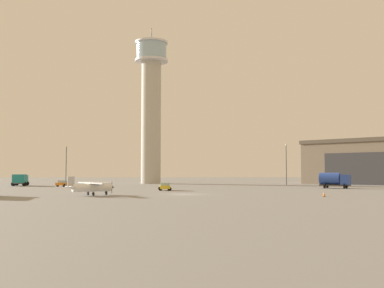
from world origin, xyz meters
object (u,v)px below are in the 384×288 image
at_px(control_tower, 151,101).
at_px(truck_fuel_tanker_blue, 334,180).
at_px(car_yellow, 165,186).
at_px(car_orange, 65,183).
at_px(airplane_white, 91,187).
at_px(light_post_east, 66,162).
at_px(light_post_north, 286,161).
at_px(truck_box_teal, 20,179).
at_px(traffic_cone_near_left, 324,194).

distance_m(control_tower, truck_fuel_tanker_blue, 56.99).
height_order(control_tower, car_yellow, control_tower).
bearing_deg(control_tower, car_orange, -127.18).
xyz_separation_m(airplane_white, light_post_east, (-13.28, 50.80, 4.48)).
distance_m(light_post_east, light_post_north, 53.64).
xyz_separation_m(truck_box_teal, car_yellow, (32.47, -28.23, -0.78)).
bearing_deg(truck_box_teal, control_tower, -65.57).
distance_m(truck_box_teal, traffic_cone_near_left, 72.13).
xyz_separation_m(car_orange, light_post_east, (-2.18, 12.56, 4.94)).
bearing_deg(light_post_east, car_orange, -80.17).
relative_size(light_post_north, traffic_cone_near_left, 14.48).
bearing_deg(car_orange, truck_fuel_tanker_blue, -79.27).
distance_m(airplane_white, truck_box_teal, 49.44).
bearing_deg(car_yellow, car_orange, 42.96).
bearing_deg(airplane_white, light_post_north, 18.59).
bearing_deg(control_tower, light_post_north, -28.22).
bearing_deg(car_yellow, truck_box_teal, 48.22).
height_order(truck_box_teal, traffic_cone_near_left, truck_box_teal).
xyz_separation_m(car_orange, light_post_north, (51.13, 6.65, 5.10)).
height_order(airplane_white, truck_box_teal, truck_box_teal).
bearing_deg(traffic_cone_near_left, light_post_east, 128.04).
relative_size(car_yellow, traffic_cone_near_left, 5.92).
bearing_deg(truck_box_teal, car_orange, -125.43).
distance_m(airplane_white, car_yellow, 18.94).
xyz_separation_m(control_tower, car_yellow, (2.98, -46.54, -21.89)).
bearing_deg(light_post_north, truck_box_teal, -179.33).
xyz_separation_m(light_post_east, traffic_cone_near_left, (43.74, -55.90, -5.34)).
bearing_deg(car_yellow, light_post_north, -46.57).
bearing_deg(car_yellow, control_tower, 2.89).
bearing_deg(car_orange, traffic_cone_near_left, -110.54).
relative_size(truck_fuel_tanker_blue, car_orange, 1.35).
relative_size(light_post_east, light_post_north, 0.97).
bearing_deg(control_tower, truck_box_teal, -148.17).
bearing_deg(truck_fuel_tanker_blue, car_yellow, -132.45).
relative_size(control_tower, traffic_cone_near_left, 62.93).
relative_size(airplane_white, light_post_north, 0.82).
bearing_deg(control_tower, airplane_white, -96.64).
distance_m(car_yellow, light_post_east, 42.36).
xyz_separation_m(truck_box_teal, light_post_north, (62.25, 0.73, 4.32)).
height_order(truck_fuel_tanker_blue, car_orange, truck_fuel_tanker_blue).
bearing_deg(airplane_white, control_tower, 53.67).
xyz_separation_m(car_yellow, car_orange, (-21.36, 22.32, 0.00)).
xyz_separation_m(airplane_white, light_post_north, (40.03, 44.89, 4.64)).
height_order(airplane_white, car_yellow, airplane_white).
relative_size(control_tower, light_post_east, 4.49).
bearing_deg(truck_box_teal, truck_fuel_tanker_blue, -114.71).
relative_size(car_orange, traffic_cone_near_left, 6.50).
height_order(truck_box_teal, light_post_north, light_post_north).
xyz_separation_m(control_tower, airplane_white, (-7.27, -62.47, -21.43)).
relative_size(car_orange, light_post_north, 0.45).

